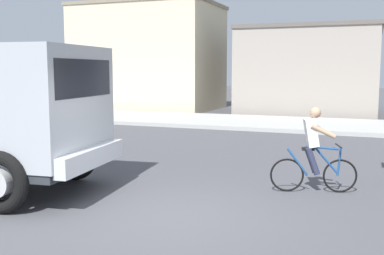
{
  "coord_description": "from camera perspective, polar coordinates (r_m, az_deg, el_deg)",
  "views": [
    {
      "loc": [
        3.19,
        -6.87,
        2.46
      ],
      "look_at": [
        -0.48,
        2.5,
        1.2
      ],
      "focal_mm": 43.58,
      "sensor_mm": 36.0,
      "label": 1
    }
  ],
  "objects": [
    {
      "name": "building_corner_left",
      "position": [
        29.59,
        -5.26,
        8.57
      ],
      "size": [
        8.54,
        5.92,
        6.44
      ],
      "color": "beige",
      "rests_on": "ground"
    },
    {
      "name": "building_mid_block",
      "position": [
        27.06,
        14.31,
        6.73
      ],
      "size": [
        7.33,
        6.8,
        4.75
      ],
      "color": "#9E9389",
      "rests_on": "ground"
    },
    {
      "name": "ground_plane",
      "position": [
        7.96,
        -3.4,
        -10.86
      ],
      "size": [
        120.0,
        120.0,
        0.0
      ],
      "primitive_type": "plane",
      "color": "#4C4C51"
    },
    {
      "name": "sidewalk_far",
      "position": [
        20.9,
        12.5,
        0.42
      ],
      "size": [
        80.0,
        5.0,
        0.16
      ],
      "primitive_type": "cube",
      "color": "#ADADA8",
      "rests_on": "ground"
    },
    {
      "name": "cyclist",
      "position": [
        9.62,
        14.66,
        -2.65
      ],
      "size": [
        1.67,
        0.65,
        1.72
      ],
      "color": "black",
      "rests_on": "ground"
    }
  ]
}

